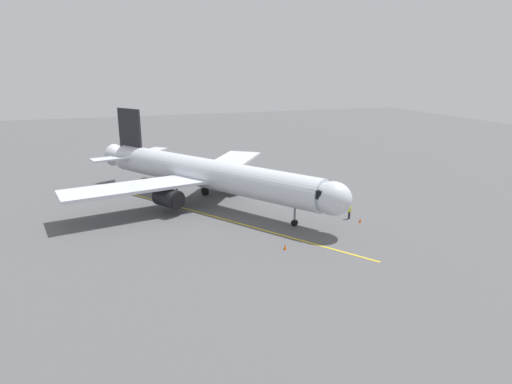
{
  "coord_description": "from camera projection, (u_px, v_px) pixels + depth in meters",
  "views": [
    {
      "loc": [
        10.67,
        55.47,
        17.33
      ],
      "look_at": [
        -5.69,
        8.57,
        3.0
      ],
      "focal_mm": 30.53,
      "sensor_mm": 36.0,
      "label": 1
    }
  ],
  "objects": [
    {
      "name": "tug_near_nose",
      "position": [
        214.0,
        170.0,
        72.78
      ],
      "size": [
        2.71,
        2.66,
        1.5
      ],
      "color": "black",
      "rests_on": "ground"
    },
    {
      "name": "airplane",
      "position": [
        205.0,
        174.0,
        56.28
      ],
      "size": [
        30.61,
        35.61,
        11.5
      ],
      "color": "silver",
      "rests_on": "ground"
    },
    {
      "name": "safety_cone_nose_right",
      "position": [
        302.0,
        195.0,
        60.16
      ],
      "size": [
        0.32,
        0.32,
        0.55
      ],
      "primitive_type": "cone",
      "color": "#F2590F",
      "rests_on": "ground"
    },
    {
      "name": "safety_cone_wing_port",
      "position": [
        285.0,
        247.0,
        42.79
      ],
      "size": [
        0.32,
        0.32,
        0.55
      ],
      "primitive_type": "cone",
      "color": "#F2590F",
      "rests_on": "ground"
    },
    {
      "name": "apron_lead_in_line",
      "position": [
        219.0,
        218.0,
        51.78
      ],
      "size": [
        22.1,
        33.61,
        0.01
      ],
      "primitive_type": "cube",
      "rotation": [
        0.0,
        0.0,
        0.58
      ],
      "color": "yellow",
      "rests_on": "ground"
    },
    {
      "name": "safety_cone_nose_left",
      "position": [
        360.0,
        220.0,
        50.21
      ],
      "size": [
        0.32,
        0.32,
        0.55
      ],
      "primitive_type": "cone",
      "color": "#F2590F",
      "rests_on": "ground"
    },
    {
      "name": "ground_plane",
      "position": [
        195.0,
        201.0,
        58.51
      ],
      "size": [
        220.0,
        220.0,
        0.0
      ],
      "primitive_type": "plane",
      "color": "#565659"
    },
    {
      "name": "ground_crew_marshaller",
      "position": [
        349.0,
        212.0,
        51.3
      ],
      "size": [
        0.46,
        0.38,
        1.71
      ],
      "color": "#23232D",
      "rests_on": "ground"
    }
  ]
}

